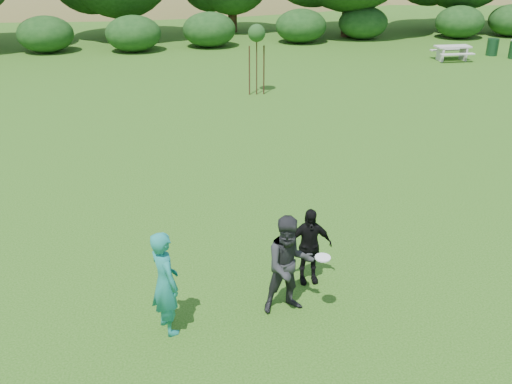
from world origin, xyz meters
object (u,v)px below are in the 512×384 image
Objects in this scene: sapling at (257,35)px; trash_can_near at (492,47)px; player_teal at (165,282)px; picnic_table at (452,50)px; player_black at (309,246)px; player_grey at (289,265)px.

trash_can_near is at bearing 22.98° from sapling.
player_teal reaches higher than picnic_table.
sapling is at bearing 85.89° from player_black.
player_grey is at bearing -123.44° from picnic_table.
picnic_table is (11.18, 5.02, -1.90)m from sapling.
player_teal is 2.16m from player_grey.
player_grey is 0.65× the size of sapling.
sapling reaches higher than player_grey.
trash_can_near is at bearing -64.74° from player_teal.
player_black is 0.86× the size of picnic_table.
trash_can_near is (15.82, 20.61, -0.48)m from player_grey.
player_grey is at bearing -97.16° from sapling.
trash_can_near is 0.32× the size of sapling.
player_teal reaches higher than trash_can_near.
sapling reaches higher than picnic_table.
player_teal is at bearing -104.99° from sapling.
sapling is (-13.97, -5.92, 1.97)m from trash_can_near.
player_teal is 2.10× the size of trash_can_near.
picnic_table is at bearing 50.92° from player_grey.
sapling is at bearing -155.79° from picnic_table.
picnic_table is (12.46, 18.87, -0.26)m from player_black.
picnic_table is at bearing 57.75° from player_black.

